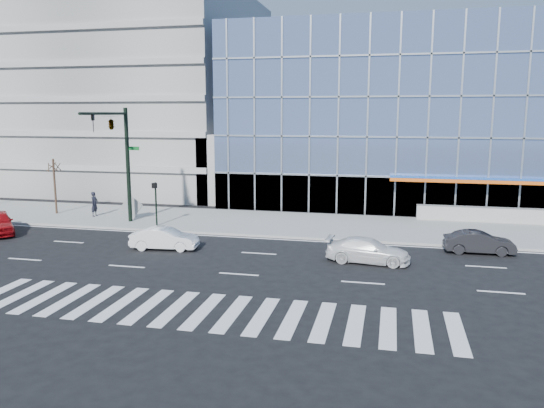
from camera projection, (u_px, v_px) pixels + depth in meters
The scene contains 14 objects.
ground at pixel (259, 253), 29.75m from camera, with size 160.00×160.00×0.00m, color black.
sidewalk at pixel (287, 224), 37.42m from camera, with size 120.00×8.00×0.15m, color gray.
theatre_building at pixel (468, 116), 50.41m from camera, with size 42.00×26.00×15.00m, color #6D85B6.
parking_garage at pixel (139, 92), 57.41m from camera, with size 24.00×24.00×20.00m, color gray.
ramp_block at pixel (243, 167), 47.85m from camera, with size 6.00×8.00×6.00m, color gray.
tower_backdrop at pixel (195, 26), 99.51m from camera, with size 14.00×14.00×48.00m, color gray.
traffic_signal at pixel (116, 137), 35.50m from camera, with size 1.14×5.74×8.00m.
ped_signal_post at pixel (155, 197), 35.99m from camera, with size 0.30×0.33×3.00m.
street_tree_near at pixel (53, 166), 40.25m from camera, with size 1.10×1.10×4.23m.
white_suv at pixel (368, 250), 27.90m from camera, with size 1.79×4.40×1.28m, color white.
white_sedan at pixel (165, 238), 30.58m from camera, with size 1.35×3.87×1.27m, color white.
dark_sedan at pixel (479, 242), 29.68m from camera, with size 1.33×3.81×1.25m, color black.
pedestrian at pixel (94, 204), 39.58m from camera, with size 0.67×0.44×1.85m, color black.
tilted_panel at pixel (131, 207), 38.59m from camera, with size 1.30×0.06×1.30m, color gray.
Camera 1 is at (7.11, -27.97, 7.78)m, focal length 35.00 mm.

